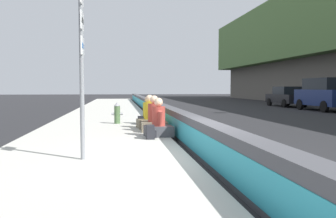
{
  "coord_description": "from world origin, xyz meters",
  "views": [
    {
      "loc": [
        -7.42,
        1.95,
        1.6
      ],
      "look_at": [
        5.52,
        0.13,
        0.81
      ],
      "focal_mm": 37.41,
      "sensor_mm": 36.0,
      "label": 1
    }
  ],
  "objects_px": {
    "parked_car_fourth": "(324,94)",
    "backpack": "(151,132)",
    "seated_person_rear": "(150,118)",
    "seated_person_far": "(148,115)",
    "seated_person_middle": "(154,120)",
    "parked_car_midline": "(286,96)",
    "seated_person_foreground": "(159,124)",
    "fire_hydrant": "(117,113)",
    "route_sign_post": "(82,56)"
  },
  "relations": [
    {
      "from": "parked_car_fourth",
      "to": "backpack",
      "type": "bearing_deg",
      "value": 133.65
    },
    {
      "from": "seated_person_rear",
      "to": "backpack",
      "type": "distance_m",
      "value": 2.73
    },
    {
      "from": "seated_person_far",
      "to": "backpack",
      "type": "xyz_separation_m",
      "value": [
        -4.18,
        0.26,
        -0.15
      ]
    },
    {
      "from": "seated_person_middle",
      "to": "parked_car_midline",
      "type": "height_order",
      "value": "parked_car_midline"
    },
    {
      "from": "backpack",
      "to": "seated_person_rear",
      "type": "bearing_deg",
      "value": -4.3
    },
    {
      "from": "seated_person_foreground",
      "to": "seated_person_middle",
      "type": "distance_m",
      "value": 1.18
    },
    {
      "from": "seated_person_far",
      "to": "parked_car_fourth",
      "type": "bearing_deg",
      "value": -56.9
    },
    {
      "from": "fire_hydrant",
      "to": "seated_person_far",
      "type": "relative_size",
      "value": 0.79
    },
    {
      "from": "route_sign_post",
      "to": "parked_car_fourth",
      "type": "height_order",
      "value": "route_sign_post"
    },
    {
      "from": "route_sign_post",
      "to": "backpack",
      "type": "relative_size",
      "value": 9.0
    },
    {
      "from": "seated_person_rear",
      "to": "seated_person_foreground",
      "type": "bearing_deg",
      "value": -177.74
    },
    {
      "from": "seated_person_foreground",
      "to": "parked_car_fourth",
      "type": "distance_m",
      "value": 17.76
    },
    {
      "from": "seated_person_foreground",
      "to": "backpack",
      "type": "relative_size",
      "value": 2.9
    },
    {
      "from": "backpack",
      "to": "parked_car_midline",
      "type": "bearing_deg",
      "value": -36.02
    },
    {
      "from": "seated_person_foreground",
      "to": "seated_person_rear",
      "type": "height_order",
      "value": "seated_person_rear"
    },
    {
      "from": "backpack",
      "to": "parked_car_fourth",
      "type": "bearing_deg",
      "value": -46.35
    },
    {
      "from": "seated_person_far",
      "to": "route_sign_post",
      "type": "bearing_deg",
      "value": 164.58
    },
    {
      "from": "seated_person_far",
      "to": "parked_car_fourth",
      "type": "height_order",
      "value": "parked_car_fourth"
    },
    {
      "from": "seated_person_foreground",
      "to": "parked_car_midline",
      "type": "height_order",
      "value": "parked_car_midline"
    },
    {
      "from": "route_sign_post",
      "to": "parked_car_fourth",
      "type": "distance_m",
      "value": 21.38
    },
    {
      "from": "seated_person_far",
      "to": "parked_car_midline",
      "type": "distance_m",
      "value": 19.29
    },
    {
      "from": "seated_person_far",
      "to": "parked_car_fourth",
      "type": "relative_size",
      "value": 0.23
    },
    {
      "from": "route_sign_post",
      "to": "seated_person_foreground",
      "type": "xyz_separation_m",
      "value": [
        3.2,
        -1.91,
        -1.73
      ]
    },
    {
      "from": "seated_person_foreground",
      "to": "backpack",
      "type": "xyz_separation_m",
      "value": [
        -0.55,
        0.29,
        -0.17
      ]
    },
    {
      "from": "seated_person_middle",
      "to": "parked_car_midline",
      "type": "xyz_separation_m",
      "value": [
        16.62,
        -13.07,
        0.35
      ]
    },
    {
      "from": "fire_hydrant",
      "to": "seated_person_rear",
      "type": "xyz_separation_m",
      "value": [
        -1.78,
        -1.17,
        -0.07
      ]
    },
    {
      "from": "route_sign_post",
      "to": "parked_car_midline",
      "type": "height_order",
      "value": "route_sign_post"
    },
    {
      "from": "fire_hydrant",
      "to": "seated_person_rear",
      "type": "height_order",
      "value": "seated_person_rear"
    },
    {
      "from": "backpack",
      "to": "parked_car_fourth",
      "type": "height_order",
      "value": "parked_car_fourth"
    },
    {
      "from": "seated_person_far",
      "to": "backpack",
      "type": "relative_size",
      "value": 2.79
    },
    {
      "from": "route_sign_post",
      "to": "backpack",
      "type": "distance_m",
      "value": 3.64
    },
    {
      "from": "parked_car_fourth",
      "to": "parked_car_midline",
      "type": "height_order",
      "value": "parked_car_fourth"
    },
    {
      "from": "seated_person_foreground",
      "to": "backpack",
      "type": "distance_m",
      "value": 0.64
    },
    {
      "from": "fire_hydrant",
      "to": "route_sign_post",
      "type": "bearing_deg",
      "value": 174.73
    },
    {
      "from": "seated_person_middle",
      "to": "seated_person_rear",
      "type": "bearing_deg",
      "value": 3.98
    },
    {
      "from": "seated_person_far",
      "to": "parked_car_fourth",
      "type": "xyz_separation_m",
      "value": [
        8.48,
        -13.0,
        0.69
      ]
    },
    {
      "from": "seated_person_rear",
      "to": "seated_person_middle",
      "type": "bearing_deg",
      "value": -176.02
    },
    {
      "from": "seated_person_foreground",
      "to": "seated_person_far",
      "type": "height_order",
      "value": "seated_person_foreground"
    },
    {
      "from": "route_sign_post",
      "to": "fire_hydrant",
      "type": "distance_m",
      "value": 7.37
    },
    {
      "from": "route_sign_post",
      "to": "seated_person_far",
      "type": "height_order",
      "value": "route_sign_post"
    },
    {
      "from": "fire_hydrant",
      "to": "seated_person_far",
      "type": "xyz_separation_m",
      "value": [
        -0.33,
        -1.22,
        -0.1
      ]
    },
    {
      "from": "fire_hydrant",
      "to": "seated_person_middle",
      "type": "height_order",
      "value": "seated_person_middle"
    },
    {
      "from": "seated_person_foreground",
      "to": "seated_person_rear",
      "type": "relative_size",
      "value": 0.96
    },
    {
      "from": "fire_hydrant",
      "to": "seated_person_middle",
      "type": "distance_m",
      "value": 3.04
    },
    {
      "from": "seated_person_far",
      "to": "seated_person_foreground",
      "type": "bearing_deg",
      "value": -179.51
    },
    {
      "from": "parked_car_midline",
      "to": "seated_person_foreground",
      "type": "bearing_deg",
      "value": 143.76
    },
    {
      "from": "route_sign_post",
      "to": "seated_person_middle",
      "type": "xyz_separation_m",
      "value": [
        4.38,
        -1.9,
        -1.72
      ]
    },
    {
      "from": "seated_person_far",
      "to": "backpack",
      "type": "bearing_deg",
      "value": 176.45
    },
    {
      "from": "seated_person_rear",
      "to": "seated_person_far",
      "type": "bearing_deg",
      "value": -2.14
    },
    {
      "from": "route_sign_post",
      "to": "parked_car_midline",
      "type": "distance_m",
      "value": 25.82
    }
  ]
}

